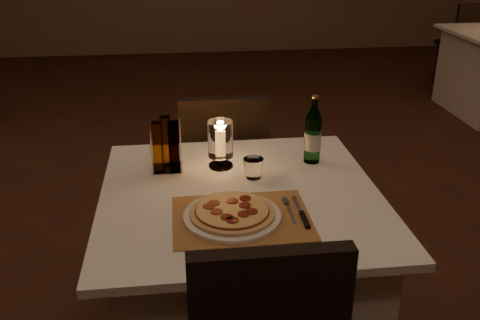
{
  "coord_description": "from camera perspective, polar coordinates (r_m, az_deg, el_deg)",
  "views": [
    {
      "loc": [
        -0.23,
        -2.26,
        1.63
      ],
      "look_at": [
        -0.02,
        -0.55,
        0.86
      ],
      "focal_mm": 40.0,
      "sensor_mm": 36.0,
      "label": 1
    }
  ],
  "objects": [
    {
      "name": "neighbor_chair_rb",
      "position": [
        6.02,
        23.19,
        11.87
      ],
      "size": [
        0.42,
        0.42,
        0.9
      ],
      "color": "black",
      "rests_on": "ground"
    },
    {
      "name": "chair_far",
      "position": [
        2.64,
        -1.84,
        -0.05
      ],
      "size": [
        0.42,
        0.42,
        0.9
      ],
      "color": "black",
      "rests_on": "ground"
    },
    {
      "name": "knife",
      "position": [
        1.77,
        6.74,
        -5.99
      ],
      "size": [
        0.02,
        0.22,
        0.01
      ],
      "color": "black",
      "rests_on": "placemat"
    },
    {
      "name": "water_bottle",
      "position": [
        2.14,
        7.78,
        2.59
      ],
      "size": [
        0.07,
        0.07,
        0.28
      ],
      "color": "#57A25D",
      "rests_on": "main_table"
    },
    {
      "name": "plate",
      "position": [
        1.75,
        -0.83,
        -5.99
      ],
      "size": [
        0.32,
        0.32,
        0.01
      ],
      "primitive_type": "cylinder",
      "color": "white",
      "rests_on": "placemat"
    },
    {
      "name": "floor",
      "position": [
        2.8,
        -1.03,
        -11.79
      ],
      "size": [
        8.0,
        10.0,
        0.02
      ],
      "primitive_type": "cube",
      "color": "#432115",
      "rests_on": "ground"
    },
    {
      "name": "pizza",
      "position": [
        1.75,
        -0.83,
        -5.53
      ],
      "size": [
        0.28,
        0.28,
        0.02
      ],
      "color": "#D8B77F",
      "rests_on": "plate"
    },
    {
      "name": "hurricane_candle",
      "position": [
        2.08,
        -2.11,
        2.09
      ],
      "size": [
        0.1,
        0.1,
        0.19
      ],
      "color": "white",
      "rests_on": "main_table"
    },
    {
      "name": "fork",
      "position": [
        1.81,
        5.22,
        -5.2
      ],
      "size": [
        0.02,
        0.18,
        0.0
      ],
      "color": "silver",
      "rests_on": "placemat"
    },
    {
      "name": "cruet_caddy",
      "position": [
        2.07,
        -7.88,
        1.39
      ],
      "size": [
        0.12,
        0.12,
        0.21
      ],
      "color": "white",
      "rests_on": "main_table"
    },
    {
      "name": "main_table",
      "position": [
        2.12,
        0.07,
        -12.33
      ],
      "size": [
        1.0,
        1.0,
        0.74
      ],
      "color": "white",
      "rests_on": "ground"
    },
    {
      "name": "tumbler",
      "position": [
        2.02,
        1.42,
        -0.88
      ],
      "size": [
        0.08,
        0.08,
        0.08
      ],
      "primitive_type": null,
      "color": "white",
      "rests_on": "main_table"
    },
    {
      "name": "placemat",
      "position": [
        1.76,
        0.15,
        -6.19
      ],
      "size": [
        0.45,
        0.34,
        0.0
      ],
      "primitive_type": "cube",
      "color": "#A26F38",
      "rests_on": "main_table"
    }
  ]
}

